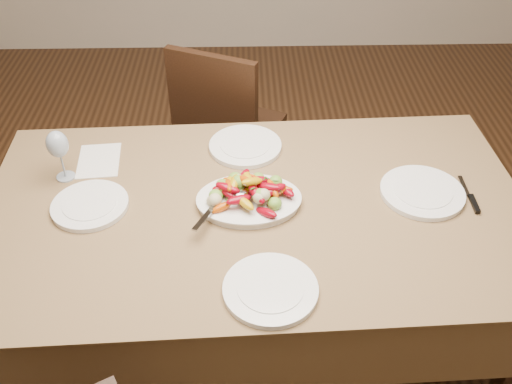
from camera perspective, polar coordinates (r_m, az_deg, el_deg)
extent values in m
plane|color=#351F10|center=(2.39, 4.82, -17.96)|extent=(6.00, 6.00, 0.00)
cube|color=brown|center=(2.18, 0.00, -8.96)|extent=(1.88, 1.11, 0.76)
ellipsoid|color=white|center=(1.91, -0.71, -0.98)|extent=(0.35, 0.26, 0.02)
cylinder|color=white|center=(1.98, -16.26, -1.31)|extent=(0.26, 0.26, 0.02)
cylinder|color=white|center=(2.04, 16.28, -0.03)|extent=(0.29, 0.29, 0.02)
cylinder|color=white|center=(2.18, -1.08, 4.60)|extent=(0.28, 0.28, 0.02)
cylinder|color=white|center=(1.65, 1.45, -9.72)|extent=(0.27, 0.27, 0.02)
cube|color=silver|center=(2.19, -15.44, 3.05)|extent=(0.17, 0.22, 0.00)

